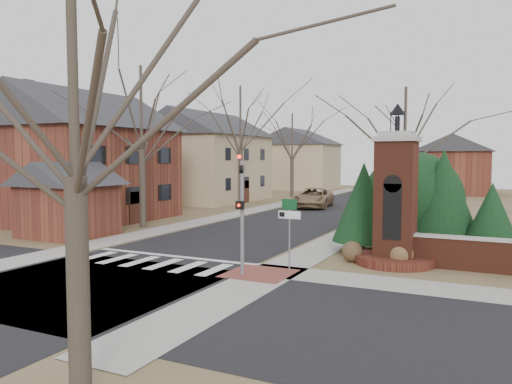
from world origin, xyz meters
The scene contains 29 objects.
ground centered at (0.00, 0.00, 0.00)m, with size 120.00×120.00×0.00m, color brown.
main_street centered at (0.00, 22.00, 0.01)m, with size 8.00×70.00×0.01m, color black.
cross_street centered at (0.00, -3.00, 0.01)m, with size 120.00×8.00×0.01m, color black.
crosswalk_zone centered at (0.00, 0.80, 0.01)m, with size 8.00×2.20×0.02m, color silver.
stop_bar centered at (0.00, 2.30, 0.01)m, with size 8.00×0.35×0.02m, color silver.
sidewalk_right_main centered at (5.20, 22.00, 0.01)m, with size 2.00×60.00×0.02m, color gray.
sidewalk_left centered at (-5.20, 22.00, 0.01)m, with size 2.00×60.00×0.02m, color gray.
curb_apron centered at (4.80, 1.00, 0.01)m, with size 2.40×2.40×0.02m, color brown.
traffic_signal_pole centered at (4.30, 0.57, 2.59)m, with size 0.28×0.41×4.50m.
sign_post centered at (5.59, 1.99, 1.95)m, with size 0.90×0.07×2.75m.
brick_gate_monument centered at (9.00, 4.99, 2.17)m, with size 3.20×3.20×6.47m.
house_brick_left centered at (-13.01, 9.99, 4.66)m, with size 9.80×11.80×9.42m.
house_stucco_left centered at (-13.50, 27.00, 4.59)m, with size 9.80×12.80×9.28m.
garage_left centered at (-8.52, 4.49, 2.24)m, with size 4.80×4.80×4.29m.
house_distant_left centered at (-12.01, 48.00, 4.25)m, with size 10.80×8.80×8.53m.
house_distant_right centered at (7.99, 47.99, 3.65)m, with size 8.80×8.80×7.30m.
evergreen_near centered at (7.20, 7.00, 2.30)m, with size 2.80×2.80×4.10m.
evergreen_mid centered at (10.50, 8.20, 2.60)m, with size 3.40×3.40×4.70m.
evergreen_far centered at (12.50, 7.20, 1.90)m, with size 2.40×2.40×3.30m.
evergreen_mass centered at (9.00, 9.50, 2.40)m, with size 4.80×4.80×4.80m, color black.
bare_tree_0 centered at (-7.00, 9.00, 7.70)m, with size 8.05×8.05×11.15m.
bare_tree_1 centered at (-7.00, 22.00, 8.03)m, with size 8.40×8.40×11.64m.
bare_tree_2 centered at (-7.50, 35.00, 7.03)m, with size 7.35×7.35×10.19m.
bare_tree_3 centered at (7.50, 16.00, 6.69)m, with size 7.00×7.00×9.70m.
bare_tree_4 centered at (6.00, -9.00, 6.35)m, with size 6.65×6.65×9.21m.
pickup_truck centered at (-1.60, 25.24, 0.84)m, with size 2.77×6.02×1.67m, color olive.
distant_car centered at (1.64, 43.55, 0.72)m, with size 1.53×4.39×1.45m, color #2C2E32.
dry_shrub_left centered at (7.35, 4.60, 0.43)m, with size 0.87×0.87×0.87m, color #503C24.
dry_shrub_right centered at (9.30, 4.60, 0.49)m, with size 0.99×0.99×0.99m, color brown.
Camera 1 is at (12.67, -15.48, 4.33)m, focal length 35.00 mm.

